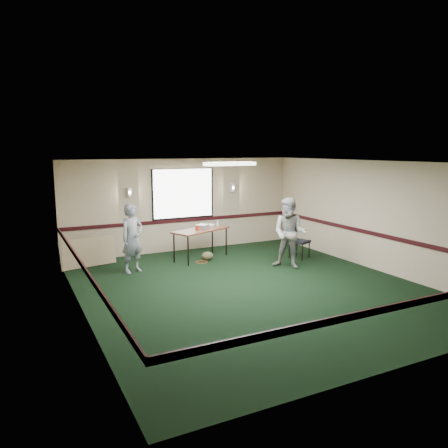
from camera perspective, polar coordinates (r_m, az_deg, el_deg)
name	(u,v)px	position (r m, az deg, el deg)	size (l,w,h in m)	color
ground	(251,287)	(9.62, 3.49, -8.25)	(8.00, 8.00, 0.00)	black
room_shell	(210,204)	(11.13, -1.89, 2.57)	(8.00, 8.02, 8.00)	#C9B791
folding_table	(201,231)	(11.87, -3.04, -0.97)	(1.77, 1.25, 0.82)	#522617
projector	(202,226)	(11.99, -2.84, -0.31)	(0.33, 0.27, 0.11)	gray
game_console	(211,225)	(12.34, -1.77, -0.16)	(0.19, 0.15, 0.05)	white
red_cup	(197,228)	(11.72, -3.52, -0.49)	(0.09, 0.09, 0.13)	#BA280C
water_bottle	(218,224)	(12.21, -0.85, 0.05)	(0.05, 0.05, 0.18)	#94D7F3
duffel_bag	(207,256)	(11.85, -2.19, -4.19)	(0.33, 0.25, 0.23)	#474328
cable_coil	(202,262)	(11.66, -2.95, -4.97)	(0.32, 0.32, 0.02)	#BC4117
folded_table	(88,252)	(11.69, -17.35, -3.57)	(1.43, 0.06, 0.74)	tan
conference_chair	(296,238)	(12.18, 9.44, -1.77)	(0.63, 0.64, 0.97)	black
person_left	(132,238)	(10.79, -11.89, -1.85)	(0.61, 0.40, 1.68)	#3D5186
person_right	(290,233)	(11.07, 8.57, -1.19)	(0.86, 0.67, 1.78)	#7695B7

